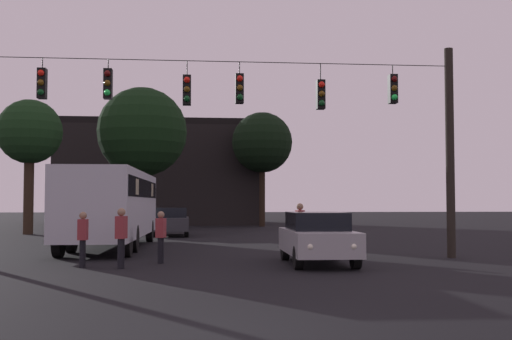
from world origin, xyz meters
TOP-DOWN VIEW (x-y plane):
  - ground_plane at (0.00, 24.50)m, footprint 168.00×168.00m
  - overhead_signal_span at (0.03, 11.48)m, footprint 15.82×0.44m
  - city_bus at (-3.86, 16.89)m, footprint 2.76×11.05m
  - car_near_right at (2.99, 9.76)m, footprint 1.87×4.36m
  - car_far_left at (-1.84, 25.97)m, footprint 1.87×4.36m
  - pedestrian_crossing_left at (-2.62, 9.04)m, footprint 0.32×0.41m
  - pedestrian_crossing_center at (3.02, 13.10)m, footprint 0.29×0.39m
  - pedestrian_crossing_right at (-1.61, 10.44)m, footprint 0.31×0.40m
  - pedestrian_near_bus at (-3.72, 9.45)m, footprint 0.25×0.37m
  - corner_building at (-3.41, 46.21)m, footprint 16.02×11.59m
  - tree_left_silhouette at (-3.97, 32.14)m, footprint 5.68×5.68m
  - tree_behind_building at (-10.01, 28.52)m, footprint 3.67×3.67m
  - tree_right_far at (4.41, 38.94)m, footprint 4.56×4.56m

SIDE VIEW (x-z plane):
  - ground_plane at x=0.00m, z-range 0.00..0.00m
  - car_near_right at x=2.99m, z-range 0.04..1.56m
  - car_far_left at x=-1.84m, z-range 0.04..1.56m
  - pedestrian_crossing_right at x=-1.61m, z-range 0.09..1.64m
  - pedestrian_near_bus at x=-3.72m, z-range 0.09..1.64m
  - pedestrian_crossing_left at x=-2.62m, z-range 0.11..1.76m
  - pedestrian_crossing_center at x=3.02m, z-range 0.13..1.91m
  - city_bus at x=-3.86m, z-range 0.37..3.37m
  - corner_building at x=-3.41m, z-range 0.00..8.34m
  - overhead_signal_span at x=0.03m, z-range 0.74..7.66m
  - tree_behind_building at x=-10.01m, z-range 1.90..9.58m
  - tree_left_silhouette at x=-3.97m, z-range 1.71..10.82m
  - tree_right_far at x=4.41m, z-range 1.98..10.58m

